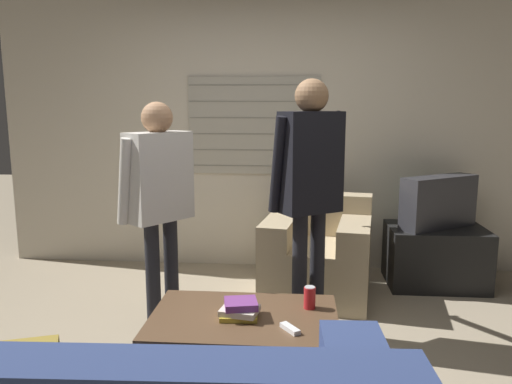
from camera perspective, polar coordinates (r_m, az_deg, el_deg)
ground_plane at (r=3.18m, az=-0.58°, el=-19.67°), size 16.00×16.00×0.00m
wall_back at (r=4.80m, az=1.58°, el=6.44°), size 5.20×0.08×2.55m
armchair_beige at (r=4.22m, az=7.08°, el=-7.13°), size 0.96×0.96×0.81m
coffee_table at (r=2.80m, az=-1.38°, el=-14.66°), size 1.01×0.67×0.44m
tv_stand at (r=4.69m, az=19.80°, el=-6.90°), size 0.82×0.59×0.52m
tv at (r=4.58m, az=20.12°, el=-1.08°), size 0.72×0.57×0.45m
person_left_standing at (r=3.43m, az=-11.07°, el=0.32°), size 0.49×0.76×1.59m
person_right_standing at (r=3.28m, az=6.08°, el=1.71°), size 0.51×0.85×1.73m
book_stack at (r=2.74m, az=-1.85°, el=-13.27°), size 0.22×0.20×0.09m
soda_can at (r=2.87m, az=6.15°, el=-11.91°), size 0.07×0.07×0.13m
spare_remote at (r=2.61m, az=3.91°, el=-15.31°), size 0.11×0.13×0.02m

